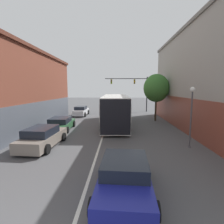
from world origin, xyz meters
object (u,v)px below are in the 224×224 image
at_px(parked_car_left_near, 81,111).
at_px(parked_car_left_mid, 43,137).
at_px(street_tree_near, 156,88).
at_px(street_lamp, 191,110).
at_px(parked_car_left_far, 61,124).
at_px(hatchback_foreground, 125,177).
at_px(bus, 115,109).
at_px(traffic_signal_gantry, 134,87).

xyz_separation_m(parked_car_left_near, parked_car_left_mid, (0.38, -14.58, -0.01)).
bearing_deg(street_tree_near, street_lamp, -88.91).
height_order(parked_car_left_near, parked_car_left_far, parked_car_left_near).
distance_m(hatchback_foreground, street_tree_near, 16.69).
bearing_deg(bus, parked_car_left_near, 36.60).
xyz_separation_m(bus, parked_car_left_mid, (-4.91, -7.73, -1.16)).
bearing_deg(hatchback_foreground, parked_car_left_far, 32.79).
bearing_deg(bus, street_tree_near, -63.27).
relative_size(hatchback_foreground, traffic_signal_gantry, 0.57).
bearing_deg(hatchback_foreground, street_lamp, -37.28).
relative_size(bus, street_lamp, 2.70).
relative_size(parked_car_left_near, parked_car_left_far, 0.96).
bearing_deg(parked_car_left_near, street_lamp, -143.02).
bearing_deg(traffic_signal_gantry, parked_car_left_far, -120.20).
xyz_separation_m(parked_car_left_near, street_tree_near, (10.36, -4.17, 3.42)).
distance_m(parked_car_left_near, street_lamp, 17.93).
relative_size(traffic_signal_gantry, street_lamp, 1.81).
bearing_deg(traffic_signal_gantry, parked_car_left_near, -149.16).
bearing_deg(street_tree_near, bus, -152.18).
xyz_separation_m(parked_car_left_near, traffic_signal_gantry, (8.49, 5.07, 3.75)).
bearing_deg(street_tree_near, hatchback_foreground, -105.98).
relative_size(hatchback_foreground, parked_car_left_near, 0.96).
distance_m(hatchback_foreground, traffic_signal_gantry, 25.36).
relative_size(bus, street_tree_near, 1.91).
relative_size(bus, parked_car_left_mid, 2.42).
relative_size(hatchback_foreground, parked_car_left_mid, 0.93).
bearing_deg(parked_car_left_far, parked_car_left_mid, -177.76).
distance_m(bus, traffic_signal_gantry, 12.61).
height_order(parked_car_left_mid, street_lamp, street_lamp).
bearing_deg(street_tree_near, parked_car_left_near, 158.09).
xyz_separation_m(bus, parked_car_left_far, (-5.29, -2.69, -1.23)).
bearing_deg(parked_car_left_near, bus, -141.64).
height_order(bus, parked_car_left_mid, bus).
relative_size(traffic_signal_gantry, street_tree_near, 1.28).
distance_m(traffic_signal_gantry, street_tree_near, 9.43).
bearing_deg(parked_car_left_far, parked_car_left_near, -2.18).
distance_m(traffic_signal_gantry, street_lamp, 19.63).
bearing_deg(hatchback_foreground, traffic_signal_gantry, -2.84).
distance_m(bus, hatchback_foreground, 13.09).
height_order(parked_car_left_far, street_tree_near, street_tree_near).
relative_size(parked_car_left_near, street_lamp, 1.07).
distance_m(bus, parked_car_left_far, 6.06).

